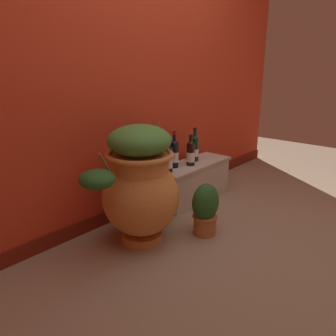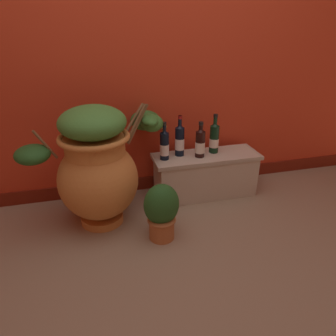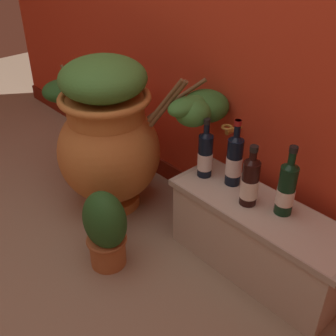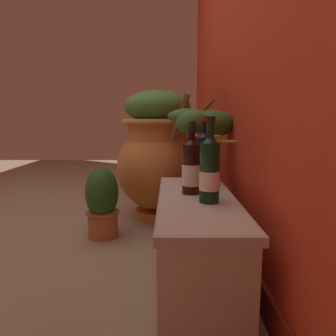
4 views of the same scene
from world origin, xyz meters
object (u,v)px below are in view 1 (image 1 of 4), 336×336
(wine_bottle_back, at_px, (195,148))
(potted_shrub, at_px, (205,209))
(terracotta_urn, at_px, (141,182))
(wine_bottle_left, at_px, (191,153))
(wine_bottle_right, at_px, (168,158))
(wine_bottle_middle, at_px, (174,153))

(wine_bottle_back, relative_size, potted_shrub, 0.79)
(terracotta_urn, distance_m, wine_bottle_back, 0.96)
(wine_bottle_left, bearing_deg, wine_bottle_back, 22.72)
(terracotta_urn, relative_size, potted_shrub, 2.49)
(wine_bottle_left, distance_m, potted_shrub, 0.69)
(potted_shrub, bearing_deg, terracotta_urn, 139.23)
(terracotta_urn, relative_size, wine_bottle_right, 3.38)
(terracotta_urn, xyz_separation_m, potted_shrub, (0.36, -0.31, -0.24))
(terracotta_urn, distance_m, wine_bottle_right, 0.54)
(terracotta_urn, xyz_separation_m, wine_bottle_back, (0.93, 0.22, 0.04))
(wine_bottle_left, xyz_separation_m, potted_shrub, (-0.43, -0.47, -0.27))
(potted_shrub, bearing_deg, wine_bottle_left, 47.79)
(wine_bottle_left, relative_size, wine_bottle_back, 0.89)
(terracotta_urn, xyz_separation_m, wine_bottle_left, (0.79, 0.16, 0.03))
(wine_bottle_middle, bearing_deg, wine_bottle_right, -160.55)
(wine_bottle_right, bearing_deg, wine_bottle_left, -4.47)
(wine_bottle_left, xyz_separation_m, wine_bottle_right, (-0.28, 0.02, 0.00))
(wine_bottle_middle, distance_m, potted_shrub, 0.67)
(wine_bottle_middle, distance_m, wine_bottle_right, 0.14)
(terracotta_urn, distance_m, potted_shrub, 0.54)
(wine_bottle_back, bearing_deg, wine_bottle_middle, 177.81)
(wine_bottle_left, xyz_separation_m, wine_bottle_middle, (-0.15, 0.07, 0.01))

